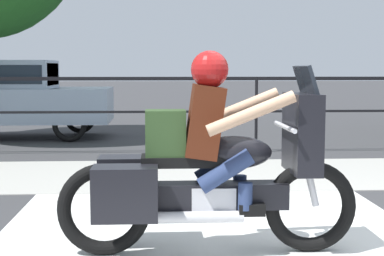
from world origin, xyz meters
The scene contains 5 objects.
ground_plane centered at (0.00, 0.00, 0.00)m, with size 120.00×120.00×0.00m, color #38383A.
sidewalk_band centered at (0.00, 3.40, 0.01)m, with size 44.00×2.40×0.01m, color #A8A59E.
fence_railing centered at (0.00, 5.36, 1.02)m, with size 36.00×0.05×1.31m.
motorcycle centered at (-1.29, -0.04, 0.70)m, with size 2.35×0.76×1.59m.
parked_car centered at (-4.72, 7.84, 0.91)m, with size 3.93×1.70×1.61m.
Camera 1 is at (-1.66, -4.54, 1.46)m, focal length 55.00 mm.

